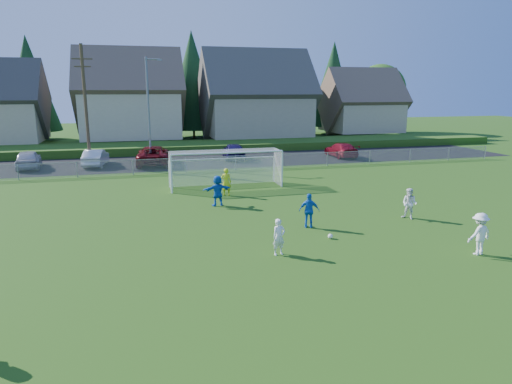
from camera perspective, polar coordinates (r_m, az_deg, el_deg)
The scene contains 21 objects.
ground at distance 16.07m, azimuth 7.48°, elevation -11.06°, with size 160.00×160.00×0.00m, color #193D0C.
asphalt_lot at distance 41.95m, azimuth -6.87°, elevation 3.86°, with size 60.00×60.00×0.00m, color black.
grass_embankment at distance 49.26m, azimuth -8.13°, elevation 5.62°, with size 70.00×6.00×0.80m, color #1E420F.
soccer_ball at distance 20.46m, azimuth 9.27°, elevation -5.48°, with size 0.22×0.22×0.22m, color white.
player_white_a at distance 18.15m, azimuth 2.88°, elevation -5.64°, with size 0.54×0.35×1.47m, color white.
player_white_b at distance 24.28m, azimuth 18.64°, elevation -1.40°, with size 0.77×0.60×1.58m, color white.
player_white_c at distance 20.17m, azimuth 26.16°, elevation -4.72°, with size 1.10×0.63×1.71m, color white.
player_blue_a at distance 21.74m, azimuth 6.67°, elevation -2.33°, with size 0.97×0.40×1.66m, color blue.
player_blue_b at distance 25.70m, azimuth -4.83°, elevation 0.18°, with size 1.61×0.51×1.74m, color blue.
goalkeeper at distance 28.14m, azimuth -3.75°, elevation 1.27°, with size 0.62×0.41×1.71m, color #D1E31A.
car_a at distance 42.08m, azimuth -26.58°, elevation 3.68°, with size 1.82×4.53×1.54m, color #A8A9B0.
car_b at distance 41.26m, azimuth -19.40°, elevation 4.07°, with size 1.51×4.32×1.42m, color silver.
car_c at distance 40.66m, azimuth -12.71°, elevation 4.51°, with size 2.69×5.84×1.62m, color #5D0A0E.
car_e at distance 42.62m, azimuth -2.80°, elevation 5.12°, with size 1.82×4.52×1.54m, color #1D164E.
car_g at distance 44.84m, azimuth 10.59°, elevation 5.19°, with size 1.91×4.70×1.36m, color maroon.
soccer_goal at distance 30.53m, azimuth -3.89°, elevation 3.66°, with size 7.42×1.90×2.50m.
chainlink_fence at distance 36.48m, azimuth -5.67°, elevation 3.54°, with size 52.06×0.06×1.20m.
streetlight at distance 39.60m, azimuth -13.23°, elevation 10.13°, with size 1.38×0.18×9.00m.
utility_pole at distance 40.74m, azimuth -20.52°, elevation 10.16°, with size 1.60×0.26×10.00m.
houses_row at distance 56.54m, azimuth -7.26°, elevation 13.60°, with size 53.90×11.45×13.27m.
tree_row at distance 62.65m, azimuth -8.91°, elevation 13.08°, with size 65.98×12.36×13.80m.
Camera 1 is at (-5.73, -13.55, 6.48)m, focal length 32.00 mm.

